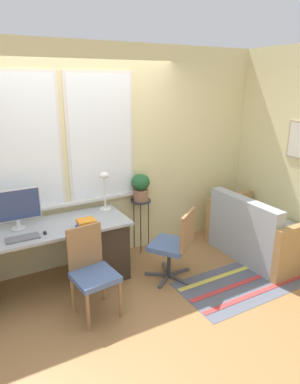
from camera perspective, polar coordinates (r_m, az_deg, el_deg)
ground_plane at (r=4.11m, az=-6.72°, el=-15.45°), size 14.00×14.00×0.00m
wall_back_with_window at (r=4.25m, az=-11.54°, el=5.45°), size 9.00×0.12×2.70m
wall_right_with_picture at (r=5.07m, az=20.84°, el=6.53°), size 0.08×9.00×2.70m
desk at (r=4.04m, az=-18.36°, el=-10.44°), size 2.07×0.69×0.74m
monitor at (r=3.88m, az=-21.45°, el=-2.39°), size 0.51×0.15×0.45m
keyboard at (r=3.71m, az=-20.42°, el=-7.22°), size 0.33×0.14×0.02m
mouse at (r=3.75m, az=-17.11°, el=-6.48°), size 0.04×0.06×0.03m
desk_lamp at (r=4.19m, az=-7.62°, el=1.70°), size 0.14×0.14×0.48m
book_stack at (r=3.81m, az=-10.59°, el=-5.11°), size 0.22×0.20×0.09m
desk_chair_wooden at (r=3.52m, az=-9.66°, el=-12.65°), size 0.45×0.46×0.90m
office_chair_swivel at (r=4.04m, az=4.18°, el=-8.59°), size 0.60×0.61×0.87m
couch_loveseat at (r=4.84m, az=17.52°, el=-6.76°), size 0.80×1.32×0.85m
plant_stand at (r=4.61m, az=-1.53°, el=-2.42°), size 0.27×0.27×0.74m
potted_plant at (r=4.52m, az=-1.56°, el=0.99°), size 0.24×0.24×0.36m
floor_rug_striped at (r=4.29m, az=15.18°, el=-14.40°), size 1.52×0.81×0.01m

